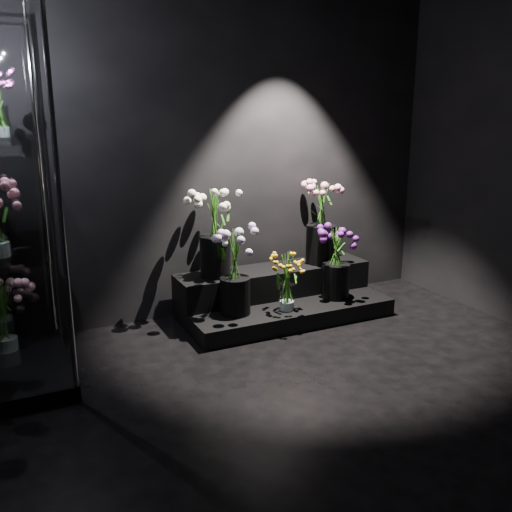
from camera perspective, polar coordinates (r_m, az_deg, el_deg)
floor at (r=3.43m, az=9.68°, el=-15.60°), size 4.00×4.00×0.00m
wall_back at (r=4.73m, az=-3.87°, el=10.92°), size 4.00×0.00×4.00m
display_riser at (r=4.84m, az=2.35°, el=-4.00°), size 1.71×0.76×0.38m
display_case at (r=3.79m, az=-24.13°, el=4.37°), size 0.61×1.02×2.24m
bouquet_orange_bells at (r=4.49m, az=3.14°, el=-2.45°), size 0.25×0.25×0.48m
bouquet_lilac at (r=4.37m, az=-2.12°, el=-1.15°), size 0.40×0.40×0.66m
bouquet_purple at (r=4.79m, az=8.04°, el=-0.23°), size 0.43×0.43×0.61m
bouquet_cream_roses at (r=4.53m, az=-4.16°, el=3.03°), size 0.42×0.42×0.70m
bouquet_pink_roses at (r=4.96m, az=6.56°, el=3.70°), size 0.43×0.43×0.70m
bouquet_case_base_pink at (r=4.21m, az=-23.94°, el=-5.41°), size 0.34×0.34×0.48m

